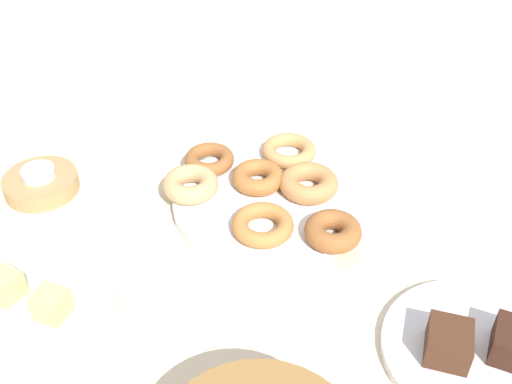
# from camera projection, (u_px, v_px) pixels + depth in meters

# --- Properties ---
(ground_plane) EXTENTS (2.40, 2.40, 0.00)m
(ground_plane) POSITION_uv_depth(u_px,v_px,m) (267.00, 206.00, 0.95)
(ground_plane) COLOR beige
(donut_plate) EXTENTS (0.29, 0.29, 0.02)m
(donut_plate) POSITION_uv_depth(u_px,v_px,m) (268.00, 202.00, 0.94)
(donut_plate) COLOR silver
(donut_plate) RESTS_ON ground_plane
(donut_0) EXTENTS (0.11, 0.11, 0.02)m
(donut_0) POSITION_uv_depth(u_px,v_px,m) (263.00, 225.00, 0.87)
(donut_0) COLOR #BC7A3D
(donut_0) RESTS_ON donut_plate
(donut_1) EXTENTS (0.11, 0.11, 0.03)m
(donut_1) POSITION_uv_depth(u_px,v_px,m) (309.00, 183.00, 0.94)
(donut_1) COLOR #C6844C
(donut_1) RESTS_ON donut_plate
(donut_2) EXTENTS (0.09, 0.09, 0.03)m
(donut_2) POSITION_uv_depth(u_px,v_px,m) (333.00, 231.00, 0.85)
(donut_2) COLOR #995B2D
(donut_2) RESTS_ON donut_plate
(donut_3) EXTENTS (0.09, 0.09, 0.03)m
(donut_3) POSITION_uv_depth(u_px,v_px,m) (191.00, 184.00, 0.94)
(donut_3) COLOR tan
(donut_3) RESTS_ON donut_plate
(donut_4) EXTENTS (0.09, 0.09, 0.02)m
(donut_4) POSITION_uv_depth(u_px,v_px,m) (209.00, 159.00, 0.99)
(donut_4) COLOR #995B2D
(donut_4) RESTS_ON donut_plate
(donut_5) EXTENTS (0.12, 0.12, 0.03)m
(donut_5) POSITION_uv_depth(u_px,v_px,m) (258.00, 177.00, 0.95)
(donut_5) COLOR #AD6B33
(donut_5) RESTS_ON donut_plate
(donut_6) EXTENTS (0.13, 0.13, 0.02)m
(donut_6) POSITION_uv_depth(u_px,v_px,m) (289.00, 151.00, 1.01)
(donut_6) COLOR tan
(donut_6) RESTS_ON donut_plate
(cake_plate) EXTENTS (0.23, 0.23, 0.01)m
(cake_plate) POSITION_uv_depth(u_px,v_px,m) (476.00, 352.00, 0.72)
(cake_plate) COLOR silver
(cake_plate) RESTS_ON ground_plane
(brownie_far) EXTENTS (0.07, 0.07, 0.04)m
(brownie_far) POSITION_uv_depth(u_px,v_px,m) (449.00, 343.00, 0.70)
(brownie_far) COLOR #472819
(brownie_far) RESTS_ON cake_plate
(candle_holder) EXTENTS (0.12, 0.12, 0.03)m
(candle_holder) POSITION_uv_depth(u_px,v_px,m) (41.00, 184.00, 0.97)
(candle_holder) COLOR tan
(candle_holder) RESTS_ON ground_plane
(tealight) EXTENTS (0.05, 0.05, 0.01)m
(tealight) POSITION_uv_depth(u_px,v_px,m) (38.00, 173.00, 0.96)
(tealight) COLOR silver
(tealight) RESTS_ON candle_holder
(fruit_bowl) EXTENTS (0.20, 0.20, 0.03)m
(fruit_bowl) POSITION_uv_depth(u_px,v_px,m) (39.00, 310.00, 0.76)
(fruit_bowl) COLOR silver
(fruit_bowl) RESTS_ON ground_plane
(melon_chunk_left) EXTENTS (0.04, 0.04, 0.04)m
(melon_chunk_left) POSITION_uv_depth(u_px,v_px,m) (51.00, 304.00, 0.73)
(melon_chunk_left) COLOR #DBD67A
(melon_chunk_left) RESTS_ON fruit_bowl
(melon_chunk_right) EXTENTS (0.04, 0.04, 0.04)m
(melon_chunk_right) POSITION_uv_depth(u_px,v_px,m) (5.00, 286.00, 0.75)
(melon_chunk_right) COLOR #DBD67A
(melon_chunk_right) RESTS_ON fruit_bowl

